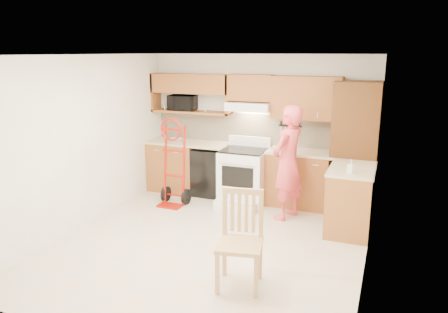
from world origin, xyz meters
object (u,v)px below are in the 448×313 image
Objects in this scene: microwave at (183,103)px; person at (288,163)px; hand_truck at (172,166)px; range at (243,172)px; dining_chair at (240,241)px.

microwave is 0.28× the size of person.
person is (2.16, -0.79, -0.74)m from microwave.
hand_truck is (-1.93, -0.12, -0.21)m from person.
microwave is 0.45× the size of range.
range is 1.04× the size of dining_chair.
person is at bearing -26.41° from microwave.
hand_truck is 1.26× the size of dining_chair.
hand_truck reaches higher than range.
range is 0.97m from person.
hand_truck is at bearing 122.15° from dining_chair.
range is 1.19m from hand_truck.
range is at bearing 24.83° from hand_truck.
dining_chair is (1.93, -2.09, -0.14)m from hand_truck.
person is 1.66× the size of dining_chair.
hand_truck is 2.85m from dining_chair.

